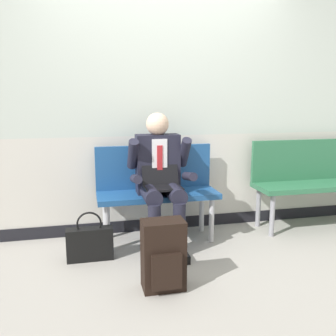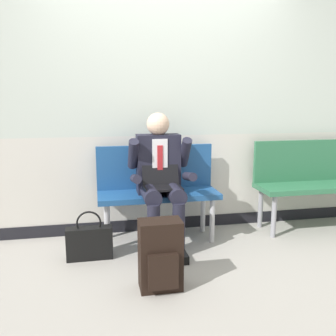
{
  "view_description": "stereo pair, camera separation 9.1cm",
  "coord_description": "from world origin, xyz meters",
  "px_view_note": "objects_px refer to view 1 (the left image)",
  "views": [
    {
      "loc": [
        -0.76,
        -2.87,
        1.36
      ],
      "look_at": [
        -0.05,
        0.23,
        0.75
      ],
      "focal_mm": 39.04,
      "sensor_mm": 36.0,
      "label": 1
    },
    {
      "loc": [
        -0.68,
        -2.89,
        1.36
      ],
      "look_at": [
        -0.05,
        0.23,
        0.75
      ],
      "focal_mm": 39.04,
      "sensor_mm": 36.0,
      "label": 2
    }
  ],
  "objects_px": {
    "backpack": "(163,256)",
    "person_seated": "(160,177)",
    "bench_empty": "(315,176)",
    "bench_with_person": "(156,185)",
    "handbag": "(90,243)"
  },
  "relations": [
    {
      "from": "backpack",
      "to": "handbag",
      "type": "distance_m",
      "value": 0.8
    },
    {
      "from": "person_seated",
      "to": "backpack",
      "type": "height_order",
      "value": "person_seated"
    },
    {
      "from": "person_seated",
      "to": "bench_empty",
      "type": "bearing_deg",
      "value": 6.64
    },
    {
      "from": "handbag",
      "to": "bench_empty",
      "type": "bearing_deg",
      "value": 8.96
    },
    {
      "from": "person_seated",
      "to": "handbag",
      "type": "relative_size",
      "value": 2.89
    },
    {
      "from": "bench_empty",
      "to": "backpack",
      "type": "xyz_separation_m",
      "value": [
        -1.87,
        -0.98,
        -0.29
      ]
    },
    {
      "from": "bench_empty",
      "to": "backpack",
      "type": "bearing_deg",
      "value": -152.27
    },
    {
      "from": "backpack",
      "to": "person_seated",
      "type": "bearing_deg",
      "value": 79.7
    },
    {
      "from": "bench_with_person",
      "to": "handbag",
      "type": "height_order",
      "value": "bench_with_person"
    },
    {
      "from": "bench_with_person",
      "to": "person_seated",
      "type": "relative_size",
      "value": 0.93
    },
    {
      "from": "person_seated",
      "to": "handbag",
      "type": "xyz_separation_m",
      "value": [
        -0.65,
        -0.17,
        -0.51
      ]
    },
    {
      "from": "bench_empty",
      "to": "handbag",
      "type": "height_order",
      "value": "bench_empty"
    },
    {
      "from": "backpack",
      "to": "bench_with_person",
      "type": "bearing_deg",
      "value": 81.76
    },
    {
      "from": "bench_with_person",
      "to": "backpack",
      "type": "bearing_deg",
      "value": -98.24
    },
    {
      "from": "bench_empty",
      "to": "bench_with_person",
      "type": "bearing_deg",
      "value": -179.92
    }
  ]
}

